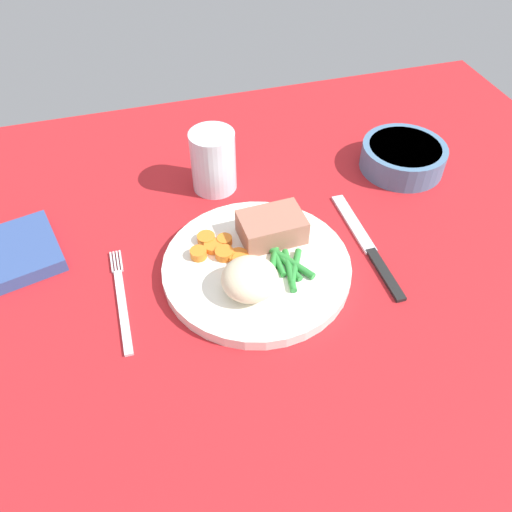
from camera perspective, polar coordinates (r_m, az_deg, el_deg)
The scene contains 11 objects.
dining_table at distance 65.68cm, azimuth -1.62°, elevation -2.70°, with size 120.00×90.00×2.00cm.
dinner_plate at distance 64.87cm, azimuth -0.00°, elevation -1.10°, with size 23.93×23.93×1.60cm, color white.
meat_portion at distance 66.29cm, azimuth 1.78°, elevation 3.26°, with size 8.28×5.74×3.42cm, color #A86B56.
mashed_potatoes at distance 59.60cm, azimuth -0.84°, elevation -2.61°, with size 6.81×6.72×4.10cm, color beige.
carrot_slices at distance 65.09cm, azimuth -3.86°, elevation 0.62°, with size 7.36×7.21×1.15cm.
green_beans at distance 63.71cm, azimuth 3.23°, elevation -0.71°, with size 6.16×9.76×0.89cm.
fork at distance 64.19cm, azimuth -14.85°, elevation -4.73°, with size 1.44×16.60×0.40cm.
knife at distance 69.74cm, azimuth 12.44°, elevation 1.06°, with size 1.70×20.50×0.64cm.
water_glass at distance 75.89cm, azimuth -4.78°, elevation 10.16°, with size 6.61×6.61×9.25cm.
salad_bowl at distance 83.58cm, azimuth 16.19°, elevation 10.77°, with size 12.96×12.96×4.03cm.
napkin at distance 73.31cm, azimuth -25.62°, elevation 0.22°, with size 11.23×11.09×1.91cm, color #334C8C.
Camera 1 is at (-10.19, -41.78, 50.65)cm, focal length 35.64 mm.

